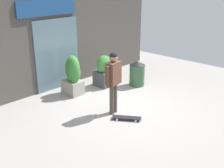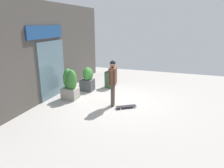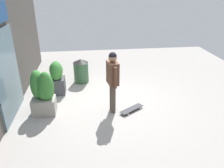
% 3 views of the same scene
% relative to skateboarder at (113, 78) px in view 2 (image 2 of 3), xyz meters
% --- Properties ---
extents(ground_plane, '(12.00, 12.00, 0.00)m').
position_rel_skateboarder_xyz_m(ground_plane, '(0.42, 0.08, -1.10)').
color(ground_plane, '#9E9993').
extents(building_facade, '(8.91, 0.31, 3.94)m').
position_rel_skateboarder_xyz_m(building_facade, '(0.41, 2.94, 0.85)').
color(building_facade, '#4C4742').
rests_on(building_facade, ground_plane).
extents(skateboarder, '(0.61, 0.32, 1.78)m').
position_rel_skateboarder_xyz_m(skateboarder, '(0.00, 0.00, 0.00)').
color(skateboarder, '#4C4238').
rests_on(skateboarder, ground_plane).
extents(skateboard, '(0.61, 0.77, 0.08)m').
position_rel_skateboarder_xyz_m(skateboard, '(-0.07, -0.56, -1.04)').
color(skateboard, black).
rests_on(skateboard, ground_plane).
extents(planter_box_left, '(0.64, 0.60, 1.14)m').
position_rel_skateboarder_xyz_m(planter_box_left, '(1.38, 1.71, -0.50)').
color(planter_box_left, '#47474C').
rests_on(planter_box_left, ground_plane).
extents(planter_box_right, '(0.65, 0.66, 1.28)m').
position_rel_skateboarder_xyz_m(planter_box_right, '(0.17, 1.95, -0.44)').
color(planter_box_right, gray).
rests_on(planter_box_right, ground_plane).
extents(trash_bin, '(0.55, 0.55, 0.89)m').
position_rel_skateboarder_xyz_m(trash_bin, '(2.23, 0.91, -0.65)').
color(trash_bin, '#335938').
rests_on(trash_bin, ground_plane).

